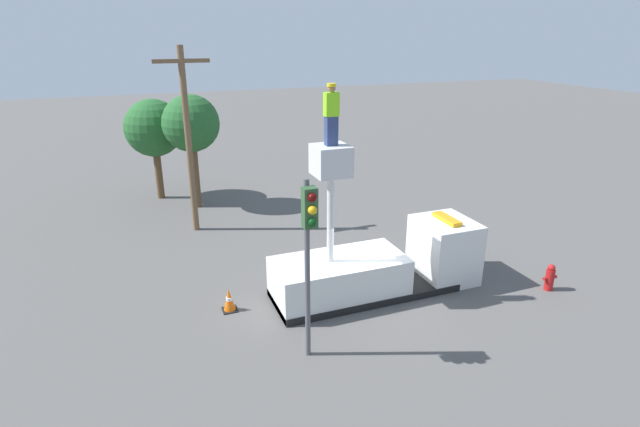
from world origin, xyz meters
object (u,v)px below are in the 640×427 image
at_px(fire_hydrant, 550,277).
at_px(tree_right_bg, 154,129).
at_px(traffic_cone_rear, 229,300).
at_px(utility_pole, 188,135).
at_px(worker, 331,115).
at_px(tree_left_bg, 191,124).
at_px(bucket_truck, 378,266).
at_px(traffic_light_pole, 309,237).

bearing_deg(fire_hydrant, tree_right_bg, 127.37).
relative_size(traffic_cone_rear, utility_pole, 0.10).
bearing_deg(tree_right_bg, traffic_cone_rear, -84.94).
xyz_separation_m(worker, tree_right_bg, (-4.26, 12.85, -2.35)).
distance_m(worker, tree_left_bg, 11.25).
bearing_deg(fire_hydrant, worker, 164.05).
xyz_separation_m(bucket_truck, tree_left_bg, (-4.39, 10.76, 3.15)).
bearing_deg(bucket_truck, tree_right_bg, 114.96).
relative_size(bucket_truck, traffic_light_pole, 1.42).
relative_size(tree_left_bg, utility_pole, 0.71).
bearing_deg(fire_hydrant, bucket_truck, 159.33).
relative_size(fire_hydrant, tree_right_bg, 0.18).
bearing_deg(traffic_light_pole, worker, 57.96).
height_order(traffic_light_pole, tree_right_bg, tree_right_bg).
relative_size(worker, tree_left_bg, 0.32).
bearing_deg(worker, traffic_light_pole, -122.04).
height_order(bucket_truck, worker, worker).
distance_m(traffic_light_pole, tree_right_bg, 15.69).
distance_m(tree_right_bg, utility_pole, 5.27).
xyz_separation_m(worker, utility_pole, (-3.17, 7.71, -1.80)).
distance_m(bucket_truck, fire_hydrant, 5.77).
bearing_deg(traffic_cone_rear, worker, -9.21).
xyz_separation_m(tree_right_bg, utility_pole, (1.08, -5.13, 0.55)).
bearing_deg(traffic_cone_rear, bucket_truck, -5.99).
height_order(traffic_cone_rear, tree_left_bg, tree_left_bg).
height_order(traffic_cone_rear, tree_right_bg, tree_right_bg).
xyz_separation_m(worker, traffic_light_pole, (-1.64, -2.62, -2.47)).
bearing_deg(traffic_light_pole, fire_hydrant, 3.88).
distance_m(fire_hydrant, tree_left_bg, 16.50).
distance_m(traffic_cone_rear, utility_pole, 8.15).
bearing_deg(utility_pole, tree_left_bg, 80.51).
distance_m(bucket_truck, tree_left_bg, 12.04).
xyz_separation_m(traffic_cone_rear, utility_pole, (-0.01, 7.20, 3.81)).
relative_size(worker, fire_hydrant, 1.88).
xyz_separation_m(fire_hydrant, utility_pole, (-10.28, 9.74, 3.71)).
bearing_deg(worker, bucket_truck, 0.00).
bearing_deg(traffic_cone_rear, utility_pole, 90.09).
height_order(tree_left_bg, tree_right_bg, tree_left_bg).
relative_size(tree_left_bg, tree_right_bg, 1.08).
bearing_deg(traffic_light_pole, utility_pole, 98.43).
bearing_deg(worker, utility_pole, 112.37).
bearing_deg(utility_pole, traffic_cone_rear, -89.91).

